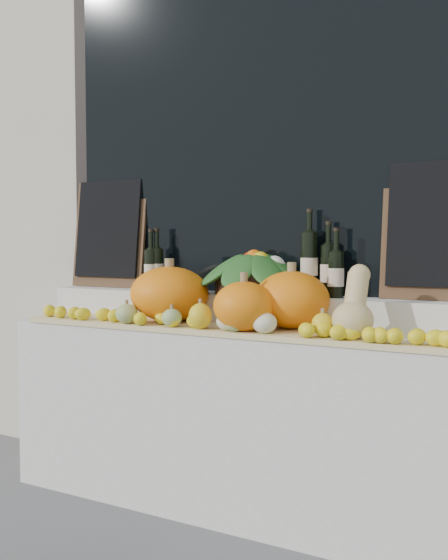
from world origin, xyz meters
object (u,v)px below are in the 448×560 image
(pumpkin_right, at_px, (292,300))
(wine_bottle_tall, at_px, (309,264))
(pumpkin_left, at_px, (170,294))
(butternut_squash, at_px, (354,309))
(produce_bowl, at_px, (254,272))

(pumpkin_right, bearing_deg, wine_bottle_tall, 86.22)
(pumpkin_left, distance_m, butternut_squash, 0.98)
(pumpkin_right, height_order, produce_bowl, produce_bowl)
(pumpkin_right, distance_m, produce_bowl, 0.33)
(butternut_squash, distance_m, wine_bottle_tall, 0.50)
(butternut_squash, height_order, wine_bottle_tall, wine_bottle_tall)
(butternut_squash, relative_size, wine_bottle_tall, 0.72)
(pumpkin_left, xyz_separation_m, butternut_squash, (0.97, -0.10, -0.02))
(pumpkin_left, distance_m, pumpkin_right, 0.64)
(butternut_squash, distance_m, produce_bowl, 0.69)
(pumpkin_right, xyz_separation_m, wine_bottle_tall, (0.01, 0.19, 0.16))
(pumpkin_right, xyz_separation_m, produce_bowl, (-0.27, 0.16, 0.11))
(produce_bowl, bearing_deg, wine_bottle_tall, 6.36)
(pumpkin_left, relative_size, pumpkin_right, 1.14)
(pumpkin_left, height_order, pumpkin_right, pumpkin_left)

